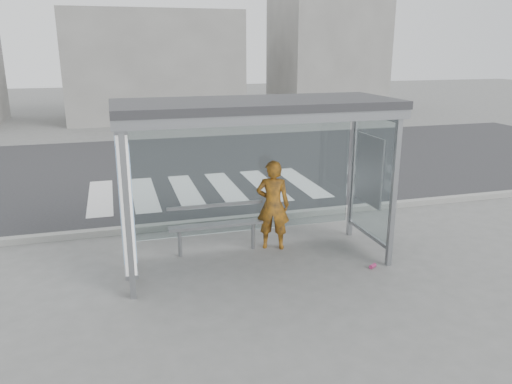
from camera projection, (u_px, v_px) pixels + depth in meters
ground at (257, 262)px, 8.15m from camera, size 80.00×80.00×0.00m
road at (190, 167)px, 14.61m from camera, size 30.00×10.00×0.01m
curb at (230, 220)px, 9.93m from camera, size 30.00×0.18×0.12m
crosswalk at (206, 189)px, 12.30m from camera, size 5.55×3.00×0.00m
bus_shelter at (232, 143)px, 7.55m from camera, size 4.25×1.65×2.62m
building_center at (153, 66)px, 24.06m from camera, size 8.00×5.00×5.00m
building_right at (326, 45)px, 26.17m from camera, size 5.00×5.00×7.00m
person at (273, 205)px, 8.52m from camera, size 0.67×0.56×1.56m
bench at (217, 224)px, 8.40m from camera, size 1.63×0.22×0.84m
soda_can at (373, 266)px, 7.91m from camera, size 0.14×0.12×0.07m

